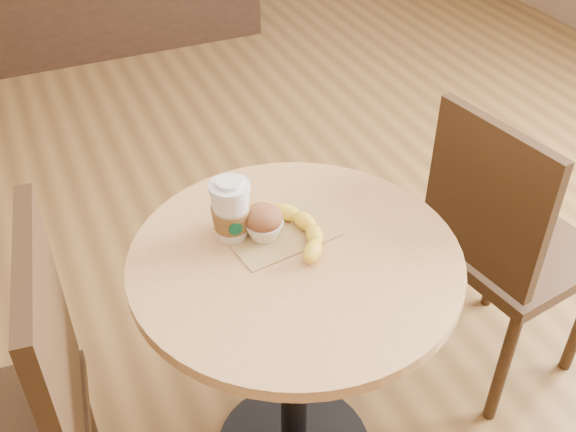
% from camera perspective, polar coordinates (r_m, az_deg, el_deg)
% --- Properties ---
extents(cafe_table, '(0.74, 0.74, 0.75)m').
position_cam_1_polar(cafe_table, '(1.62, 0.58, -8.70)').
color(cafe_table, black).
rests_on(cafe_table, ground).
extents(chair_right, '(0.46, 0.46, 0.92)m').
position_cam_1_polar(chair_right, '(1.98, 17.78, -2.25)').
color(chair_right, '#382413').
rests_on(chair_right, ground).
extents(kraft_bag, '(0.26, 0.21, 0.00)m').
position_cam_1_polar(kraft_bag, '(1.54, -0.85, -1.29)').
color(kraft_bag, '#A98852').
rests_on(kraft_bag, cafe_table).
extents(coffee_cup, '(0.09, 0.09, 0.15)m').
position_cam_1_polar(coffee_cup, '(1.50, -4.86, 0.34)').
color(coffee_cup, silver).
rests_on(coffee_cup, cafe_table).
extents(muffin, '(0.09, 0.09, 0.08)m').
position_cam_1_polar(muffin, '(1.51, -2.07, -0.50)').
color(muffin, white).
rests_on(muffin, kraft_bag).
extents(banana, '(0.28, 0.32, 0.04)m').
position_cam_1_polar(banana, '(1.51, -0.57, -1.19)').
color(banana, yellow).
rests_on(banana, kraft_bag).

